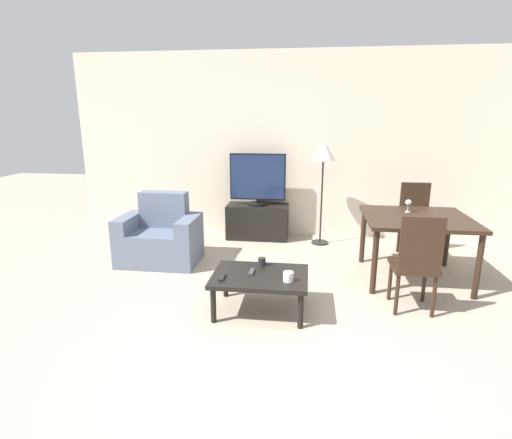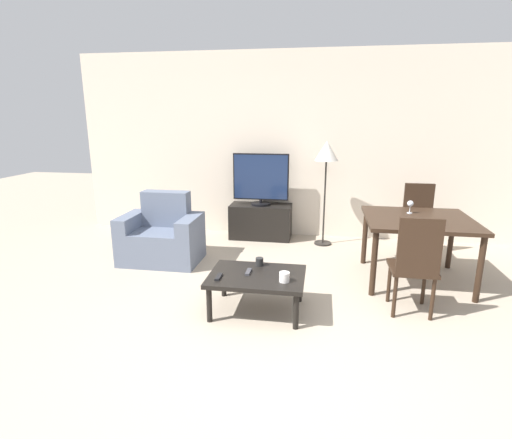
% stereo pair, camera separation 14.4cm
% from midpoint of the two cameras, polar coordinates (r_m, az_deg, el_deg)
% --- Properties ---
extents(ground_plane, '(18.00, 18.00, 0.00)m').
position_cam_midpoint_polar(ground_plane, '(3.22, 4.00, -19.14)').
color(ground_plane, tan).
extents(wall_back, '(6.80, 0.06, 2.70)m').
position_cam_midpoint_polar(wall_back, '(6.02, 7.33, 10.32)').
color(wall_back, beige).
rests_on(wall_back, ground_plane).
extents(armchair, '(0.96, 0.65, 0.86)m').
position_cam_midpoint_polar(armchair, '(5.14, -12.49, -2.50)').
color(armchair, slate).
rests_on(armchair, ground_plane).
extents(tv_stand, '(0.90, 0.42, 0.51)m').
position_cam_midpoint_polar(tv_stand, '(5.97, 1.37, -0.28)').
color(tv_stand, black).
rests_on(tv_stand, ground_plane).
extents(tv, '(0.81, 0.29, 0.76)m').
position_cam_midpoint_polar(tv, '(5.84, 1.41, 5.75)').
color(tv, black).
rests_on(tv, tv_stand).
extents(coffee_table, '(0.88, 0.65, 0.37)m').
position_cam_midpoint_polar(coffee_table, '(3.74, 1.23, -8.47)').
color(coffee_table, black).
rests_on(coffee_table, ground_plane).
extents(dining_table, '(1.12, 1.05, 0.72)m').
position_cam_midpoint_polar(dining_table, '(4.69, 22.99, -0.76)').
color(dining_table, black).
rests_on(dining_table, ground_plane).
extents(dining_chair_near, '(0.40, 0.40, 0.95)m').
position_cam_midpoint_polar(dining_chair_near, '(3.90, 22.77, -5.65)').
color(dining_chair_near, black).
rests_on(dining_chair_near, ground_plane).
extents(dining_chair_far, '(0.40, 0.40, 0.95)m').
position_cam_midpoint_polar(dining_chair_far, '(5.55, 22.90, 0.20)').
color(dining_chair_far, black).
rests_on(dining_chair_far, ground_plane).
extents(floor_lamp, '(0.32, 0.32, 1.46)m').
position_cam_midpoint_polar(floor_lamp, '(5.59, 10.77, 8.82)').
color(floor_lamp, black).
rests_on(floor_lamp, ground_plane).
extents(remote_primary, '(0.04, 0.15, 0.02)m').
position_cam_midpoint_polar(remote_primary, '(3.75, 0.01, -7.49)').
color(remote_primary, '#38383D').
rests_on(remote_primary, coffee_table).
extents(remote_secondary, '(0.04, 0.15, 0.02)m').
position_cam_midpoint_polar(remote_secondary, '(3.65, -4.22, -8.18)').
color(remote_secondary, black).
rests_on(remote_secondary, coffee_table).
extents(cup_white_near, '(0.08, 0.08, 0.08)m').
position_cam_midpoint_polar(cup_white_near, '(3.92, 1.56, -6.06)').
color(cup_white_near, black).
rests_on(cup_white_near, coffee_table).
extents(cup_colored_far, '(0.09, 0.09, 0.09)m').
position_cam_midpoint_polar(cup_colored_far, '(3.56, 5.24, -8.19)').
color(cup_colored_far, white).
rests_on(cup_colored_far, coffee_table).
extents(wine_glass_left, '(0.07, 0.07, 0.15)m').
position_cam_midpoint_polar(wine_glass_left, '(4.82, 21.98, 2.01)').
color(wine_glass_left, silver).
rests_on(wine_glass_left, dining_table).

